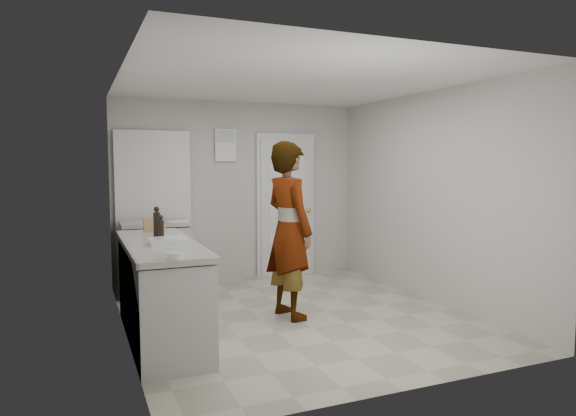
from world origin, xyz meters
name	(u,v)px	position (x,y,z in m)	size (l,w,h in m)	color
ground	(295,316)	(0.00, 0.00, 0.00)	(4.00, 4.00, 0.00)	#9C9683
room_shell	(228,208)	(-0.17, 1.95, 1.02)	(4.00, 4.00, 4.00)	#AFACA5
main_counter	(161,295)	(-1.45, -0.20, 0.43)	(0.64, 1.96, 0.93)	#AEAFAA
side_counter	(156,260)	(-1.25, 1.55, 0.43)	(0.84, 0.61, 0.93)	#AEAFAA
person	(289,230)	(-0.07, 0.00, 0.94)	(0.69, 0.45, 1.88)	silver
cake_mix_box	(148,225)	(-1.46, 0.51, 1.01)	(0.10, 0.04, 0.16)	#A37B51
spice_jar	(163,229)	(-1.33, 0.38, 0.97)	(0.05, 0.05, 0.08)	#A1895C
oil_cruet_a	(161,227)	(-1.40, 0.05, 1.03)	(0.06, 0.06, 0.23)	black
oil_cruet_b	(157,222)	(-1.42, 0.19, 1.07)	(0.07, 0.07, 0.30)	black
baking_dish	(167,241)	(-1.41, -0.35, 0.95)	(0.33, 0.24, 0.06)	silver
egg_bowl	(175,256)	(-1.47, -1.10, 0.95)	(0.13, 0.13, 0.05)	silver
papers	(171,221)	(-1.06, 1.45, 0.93)	(0.28, 0.36, 0.01)	white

